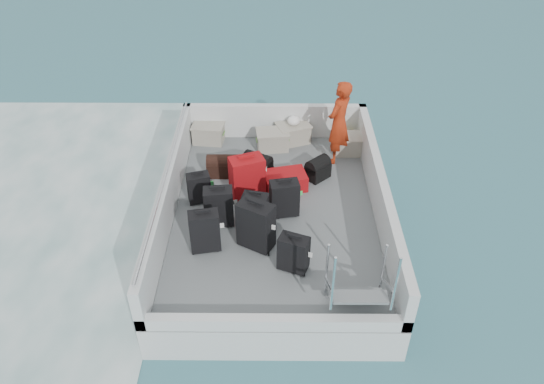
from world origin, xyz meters
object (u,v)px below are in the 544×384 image
at_px(suitcase_2, 199,188).
at_px(suitcase_3, 256,226).
at_px(suitcase_1, 219,207).
at_px(suitcase_4, 255,210).
at_px(crate_0, 209,134).
at_px(crate_2, 293,134).
at_px(crate_3, 350,145).
at_px(suitcase_5, 247,178).
at_px(suitcase_0, 205,232).
at_px(suitcase_8, 285,181).
at_px(crate_1, 273,141).
at_px(suitcase_7, 284,199).
at_px(passenger, 339,123).
at_px(suitcase_6, 293,254).

height_order(suitcase_2, suitcase_3, suitcase_3).
distance_m(suitcase_1, suitcase_4, 0.58).
relative_size(crate_0, crate_2, 0.97).
height_order(suitcase_3, crate_3, suitcase_3).
xyz_separation_m(crate_0, crate_3, (2.76, -0.39, -0.00)).
xyz_separation_m(suitcase_4, suitcase_5, (-0.16, 0.76, 0.09)).
relative_size(suitcase_1, crate_2, 1.14).
bearing_deg(suitcase_5, suitcase_4, -98.25).
relative_size(suitcase_4, crate_0, 1.01).
distance_m(suitcase_0, suitcase_4, 0.94).
bearing_deg(suitcase_4, suitcase_8, 77.09).
bearing_deg(suitcase_3, crate_1, 114.49).
xyz_separation_m(suitcase_8, crate_2, (0.18, 1.53, 0.04)).
height_order(suitcase_2, suitcase_7, suitcase_7).
relative_size(suitcase_1, suitcase_4, 1.16).
xyz_separation_m(suitcase_3, suitcase_8, (0.46, 1.52, -0.26)).
bearing_deg(suitcase_1, suitcase_7, 7.54).
relative_size(suitcase_4, crate_3, 1.03).
xyz_separation_m(suitcase_1, suitcase_7, (1.05, 0.25, -0.02)).
bearing_deg(passenger, suitcase_5, -18.64).
distance_m(suitcase_1, suitcase_6, 1.54).
bearing_deg(suitcase_3, suitcase_5, 127.81).
bearing_deg(crate_1, suitcase_5, -105.39).
distance_m(suitcase_3, passenger, 2.85).
bearing_deg(suitcase_4, suitcase_3, -74.26).
bearing_deg(suitcase_8, passenger, -60.68).
distance_m(crate_2, passenger, 1.20).
relative_size(suitcase_5, suitcase_8, 1.06).
relative_size(suitcase_7, suitcase_8, 0.89).
relative_size(suitcase_0, suitcase_8, 0.95).
height_order(suitcase_6, crate_2, suitcase_6).
bearing_deg(suitcase_6, suitcase_1, 160.58).
xyz_separation_m(suitcase_7, passenger, (1.01, 1.65, 0.48)).
distance_m(suitcase_1, suitcase_5, 0.85).
relative_size(suitcase_2, suitcase_6, 0.92).
bearing_deg(crate_1, suitcase_8, -80.08).
height_order(suitcase_4, suitcase_6, suitcase_6).
relative_size(suitcase_6, suitcase_7, 0.92).
height_order(suitcase_6, passenger, passenger).
distance_m(suitcase_4, crate_0, 2.75).
distance_m(suitcase_3, suitcase_8, 1.61).
relative_size(suitcase_2, crate_1, 0.93).
xyz_separation_m(suitcase_2, crate_0, (-0.04, 1.95, -0.10)).
bearing_deg(suitcase_3, crate_3, 86.48).
xyz_separation_m(suitcase_0, crate_1, (1.00, 2.88, -0.17)).
xyz_separation_m(suitcase_0, suitcase_4, (0.74, 0.58, -0.05)).
bearing_deg(suitcase_5, crate_1, 54.32).
bearing_deg(suitcase_0, suitcase_3, -4.35).
distance_m(suitcase_4, crate_1, 2.32).
xyz_separation_m(suitcase_3, suitcase_4, (-0.03, 0.50, -0.11)).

